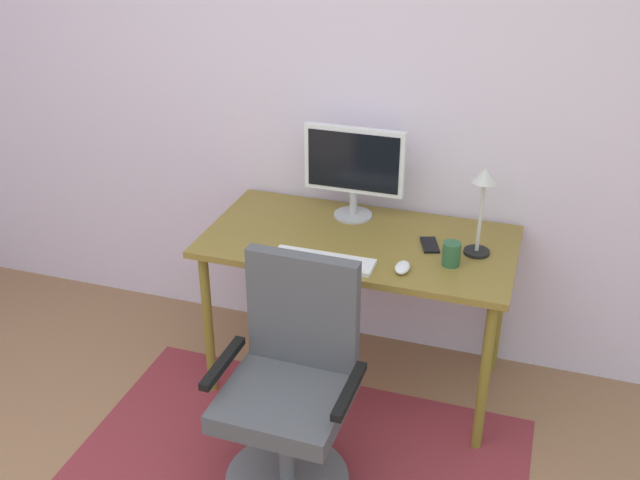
# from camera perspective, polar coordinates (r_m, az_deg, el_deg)

# --- Properties ---
(wall_back) EXTENTS (6.00, 0.10, 2.60)m
(wall_back) POSITION_cam_1_polar(r_m,az_deg,el_deg) (3.47, 3.08, 11.42)
(wall_back) COLOR silver
(wall_back) RESTS_ON ground
(area_rug) EXTENTS (1.85, 1.21, 0.01)m
(area_rug) POSITION_cam_1_polar(r_m,az_deg,el_deg) (3.21, -1.88, -17.16)
(area_rug) COLOR maroon
(area_rug) RESTS_ON ground
(desk) EXTENTS (1.36, 0.71, 0.76)m
(desk) POSITION_cam_1_polar(r_m,az_deg,el_deg) (3.30, 3.00, -1.09)
(desk) COLOR olive
(desk) RESTS_ON ground
(monitor) EXTENTS (0.46, 0.18, 0.43)m
(monitor) POSITION_cam_1_polar(r_m,az_deg,el_deg) (3.36, 2.64, 5.80)
(monitor) COLOR #B2B2B7
(monitor) RESTS_ON desk
(keyboard) EXTENTS (0.43, 0.13, 0.02)m
(keyboard) POSITION_cam_1_polar(r_m,az_deg,el_deg) (3.06, 0.23, -1.60)
(keyboard) COLOR white
(keyboard) RESTS_ON desk
(computer_mouse) EXTENTS (0.06, 0.10, 0.03)m
(computer_mouse) POSITION_cam_1_polar(r_m,az_deg,el_deg) (3.01, 6.37, -2.11)
(computer_mouse) COLOR white
(computer_mouse) RESTS_ON desk
(coffee_cup) EXTENTS (0.08, 0.08, 0.10)m
(coffee_cup) POSITION_cam_1_polar(r_m,az_deg,el_deg) (3.07, 10.10, -1.05)
(coffee_cup) COLOR #2A5A36
(coffee_cup) RESTS_ON desk
(cell_phone) EXTENTS (0.11, 0.15, 0.01)m
(cell_phone) POSITION_cam_1_polar(r_m,az_deg,el_deg) (3.23, 8.45, -0.38)
(cell_phone) COLOR black
(cell_phone) RESTS_ON desk
(desk_lamp) EXTENTS (0.11, 0.11, 0.39)m
(desk_lamp) POSITION_cam_1_polar(r_m,az_deg,el_deg) (3.09, 12.45, 3.45)
(desk_lamp) COLOR black
(desk_lamp) RESTS_ON desk
(office_chair) EXTENTS (0.55, 0.50, 0.96)m
(office_chair) POSITION_cam_1_polar(r_m,az_deg,el_deg) (2.91, -2.27, -12.16)
(office_chair) COLOR slate
(office_chair) RESTS_ON ground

